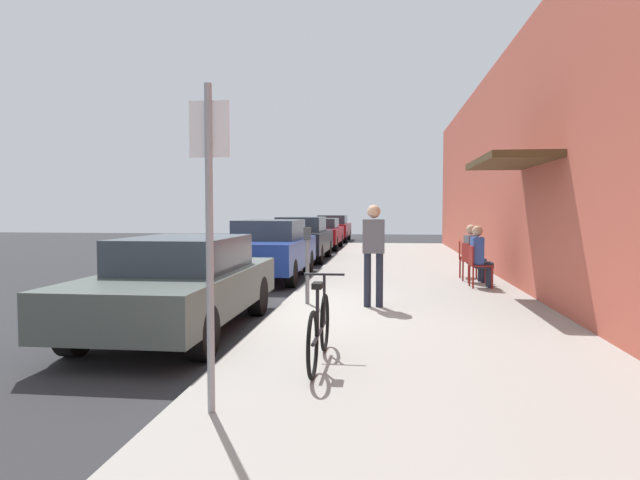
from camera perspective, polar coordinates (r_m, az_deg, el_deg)
name	(u,v)px	position (r m, az deg, el deg)	size (l,w,h in m)	color
ground_plane	(275,317)	(8.97, -4.77, -8.01)	(60.00, 60.00, 0.00)	#2D2D30
sidewalk_slab	(409,296)	(10.76, 9.32, -5.83)	(4.50, 32.00, 0.12)	#9E9B93
building_facade	(541,157)	(11.04, 22.09, 8.01)	(1.40, 32.00, 5.43)	#BC5442
parked_car_0	(181,283)	(8.02, -14.29, -4.34)	(1.80, 4.40, 1.35)	#47514C
parked_car_1	(269,249)	(13.67, -5.34, -0.92)	(1.80, 4.40, 1.48)	navy
parked_car_2	(301,238)	(18.79, -1.99, 0.21)	(1.80, 4.40, 1.49)	black
parked_car_3	(320,233)	(24.28, 0.01, 0.77)	(1.80, 4.40, 1.35)	maroon
parked_car_4	(333,228)	(30.07, 1.32, 1.29)	(1.80, 4.40, 1.43)	maroon
parking_meter	(307,259)	(9.37, -1.33, -2.03)	(0.12, 0.10, 1.32)	slate
street_sign	(210,222)	(4.38, -11.46, 1.81)	(0.32, 0.06, 2.60)	gray
bicycle_0	(319,330)	(5.80, -0.07, -9.37)	(0.46, 1.71, 0.90)	black
cafe_chair_0	(477,263)	(11.81, 16.07, -2.36)	(0.46, 0.46, 0.87)	maroon
seated_patron_0	(480,254)	(11.81, 16.37, -1.43)	(0.44, 0.37, 1.29)	#232838
cafe_chair_1	(471,260)	(12.63, 15.47, -2.00)	(0.51, 0.51, 0.87)	maroon
seated_patron_1	(473,251)	(12.63, 15.74, -1.13)	(0.48, 0.42, 1.29)	#232838
cafe_chair_2	(465,256)	(13.50, 14.90, -1.66)	(0.50, 0.50, 0.87)	maroon
pedestrian_standing	(374,247)	(9.08, 5.62, -0.74)	(0.36, 0.22, 1.70)	#232838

